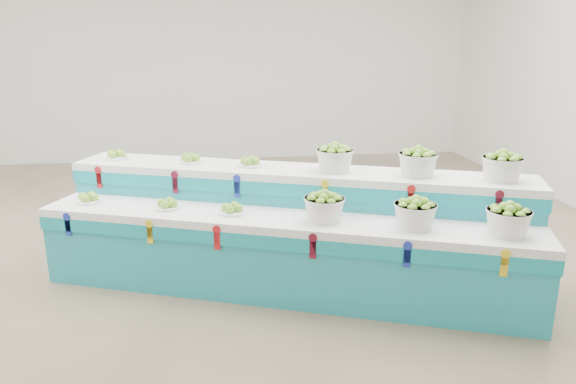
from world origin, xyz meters
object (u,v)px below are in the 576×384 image
Objects in this scene: display_stand at (288,230)px; basket_upper_right at (502,166)px; basket_lower_left at (324,207)px; plate_upper_mid at (190,158)px.

basket_upper_right is at bearing 8.49° from display_stand.
basket_lower_left is 1.00× the size of basket_upper_right.
plate_upper_mid reaches higher than basket_lower_left.
basket_lower_left is at bearing 179.28° from basket_upper_right.
plate_upper_mid is 2.85m from basket_upper_right.
basket_upper_right reaches higher than plate_upper_mid.
display_stand is 12.86× the size of basket_upper_right.
plate_upper_mid is at bearing 165.51° from display_stand.
basket_lower_left is 1.56m from basket_upper_right.
display_stand is 1.22m from plate_upper_mid.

